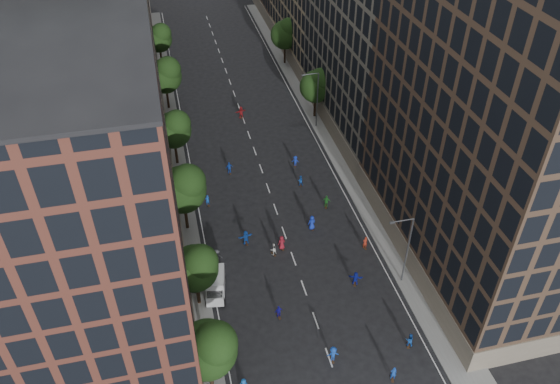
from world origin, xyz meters
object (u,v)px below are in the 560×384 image
at_px(streetlamp_near, 406,247).
at_px(skater_1, 393,373).
at_px(streetlamp_far, 316,97).
at_px(cargo_van, 215,285).
at_px(skater_2, 409,340).

distance_m(streetlamp_near, skater_1, 13.00).
distance_m(streetlamp_near, streetlamp_far, 33.00).
height_order(cargo_van, skater_1, cargo_van).
bearing_deg(skater_2, streetlamp_near, -82.61).
distance_m(skater_1, skater_2, 4.25).
bearing_deg(cargo_van, skater_2, -22.83).
height_order(streetlamp_near, skater_1, streetlamp_near).
xyz_separation_m(streetlamp_near, skater_2, (-2.45, -7.94, -4.38)).
height_order(streetlamp_far, skater_2, streetlamp_far).
bearing_deg(streetlamp_near, skater_1, -116.11).
relative_size(streetlamp_far, skater_2, 5.76).
relative_size(cargo_van, skater_1, 2.82).
bearing_deg(cargo_van, streetlamp_far, 66.45).
distance_m(streetlamp_near, cargo_van, 20.28).
xyz_separation_m(streetlamp_far, skater_1, (-5.39, -44.00, -4.36)).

